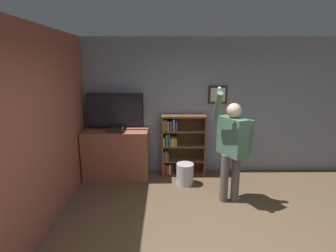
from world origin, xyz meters
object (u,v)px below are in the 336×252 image
object	(u,v)px
bookshelf	(179,145)
television	(115,111)
game_console	(116,130)
waste_bin	(185,174)
person	(232,143)

from	to	relation	value
bookshelf	television	bearing A→B (deg)	-176.58
game_console	bookshelf	distance (m)	1.28
television	bookshelf	size ratio (longest dim) A/B	0.88
game_console	bookshelf	bearing A→B (deg)	11.57
waste_bin	television	bearing A→B (deg)	163.53
television	person	size ratio (longest dim) A/B	0.57
bookshelf	game_console	bearing A→B (deg)	-168.43
game_console	person	distance (m)	2.14
bookshelf	waste_bin	distance (m)	0.63
person	game_console	bearing A→B (deg)	-140.51
game_console	bookshelf	size ratio (longest dim) A/B	0.21
game_console	person	xyz separation A→B (m)	(1.96, -0.85, -0.01)
bookshelf	person	world-z (taller)	person
bookshelf	person	bearing A→B (deg)	-55.13
game_console	waste_bin	bearing A→B (deg)	-9.67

